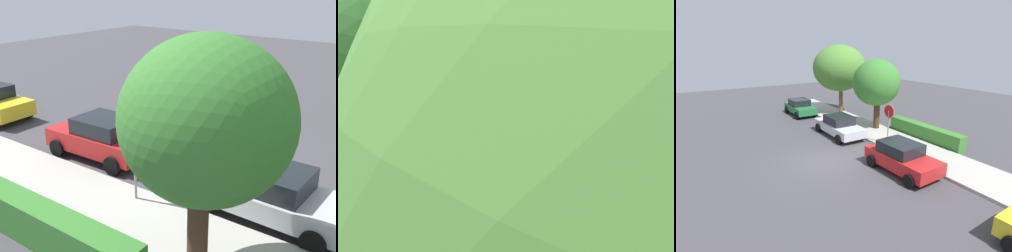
# 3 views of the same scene
# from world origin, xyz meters

# --- Properties ---
(ground_plane) EXTENTS (60.00, 60.00, 0.00)m
(ground_plane) POSITION_xyz_m (0.00, 0.00, 0.00)
(ground_plane) COLOR #423F44
(sidewalk_curb) EXTENTS (32.00, 2.93, 0.14)m
(sidewalk_curb) POSITION_xyz_m (0.00, 5.38, 0.07)
(sidewalk_curb) COLOR #B2ADA3
(sidewalk_curb) RESTS_ON ground_plane
(stop_sign) EXTENTS (0.85, 0.11, 2.69)m
(stop_sign) POSITION_xyz_m (0.01, 4.45, 1.87)
(stop_sign) COLOR gray
(stop_sign) RESTS_ON ground_plane
(parked_car_red) EXTENTS (3.92, 2.12, 1.51)m
(parked_car_red) POSITION_xyz_m (3.09, 2.69, 0.77)
(parked_car_red) COLOR red
(parked_car_red) RESTS_ON ground_plane
(parked_car_silver) EXTENTS (4.46, 2.11, 1.45)m
(parked_car_silver) POSITION_xyz_m (-3.39, 2.90, 0.73)
(parked_car_silver) COLOR silver
(parked_car_silver) RESTS_ON ground_plane
(street_tree_mid_block) EXTENTS (3.48, 3.48, 5.24)m
(street_tree_mid_block) POSITION_xyz_m (-3.15, 5.93, 3.53)
(street_tree_mid_block) COLOR #422D1E
(street_tree_mid_block) RESTS_ON ground_plane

